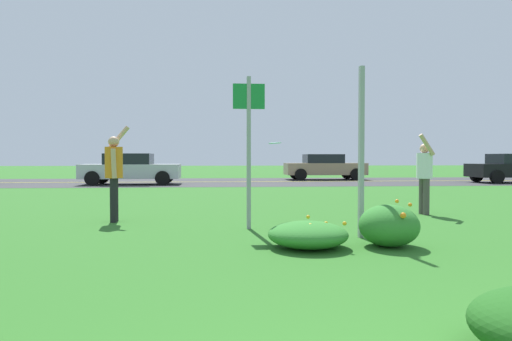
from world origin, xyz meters
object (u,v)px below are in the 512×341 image
at_px(sign_post_near_path, 249,137).
at_px(person_thrower_orange_shirt, 114,170).
at_px(sign_post_by_roadside, 361,152).
at_px(person_catcher_white_shirt, 424,172).
at_px(frisbee_pale_blue, 275,143).
at_px(car_tan_center_right, 324,167).
at_px(car_silver_center_left, 131,169).

distance_m(sign_post_near_path, person_thrower_orange_shirt, 2.86).
relative_size(sign_post_by_roadside, person_catcher_white_shirt, 1.51).
height_order(frisbee_pale_blue, car_tan_center_right, frisbee_pale_blue).
height_order(sign_post_by_roadside, frisbee_pale_blue, sign_post_by_roadside).
xyz_separation_m(sign_post_near_path, car_tan_center_right, (5.54, 17.81, -0.88)).
bearing_deg(frisbee_pale_blue, person_thrower_orange_shirt, -170.06).
bearing_deg(car_tan_center_right, sign_post_near_path, -107.27).
distance_m(sign_post_near_path, car_silver_center_left, 14.72).
bearing_deg(sign_post_by_roadside, sign_post_near_path, 148.10).
bearing_deg(frisbee_pale_blue, car_silver_center_left, 113.22).
bearing_deg(person_thrower_orange_shirt, frisbee_pale_blue, 9.94).
distance_m(person_thrower_orange_shirt, car_silver_center_left, 13.01).
bearing_deg(sign_post_near_path, frisbee_pale_blue, 68.07).
height_order(person_thrower_orange_shirt, frisbee_pale_blue, person_thrower_orange_shirt).
height_order(sign_post_near_path, car_tan_center_right, sign_post_near_path).
xyz_separation_m(person_catcher_white_shirt, car_tan_center_right, (1.53, 16.08, -0.20)).
xyz_separation_m(person_catcher_white_shirt, frisbee_pale_blue, (-3.34, -0.07, 0.63)).
height_order(frisbee_pale_blue, car_silver_center_left, frisbee_pale_blue).
height_order(sign_post_near_path, car_silver_center_left, sign_post_near_path).
bearing_deg(person_catcher_white_shirt, sign_post_by_roadside, -129.67).
distance_m(person_thrower_orange_shirt, car_tan_center_right, 18.58).
bearing_deg(sign_post_near_path, person_catcher_white_shirt, 23.38).
relative_size(sign_post_near_path, person_thrower_orange_shirt, 1.41).
distance_m(person_catcher_white_shirt, car_tan_center_right, 16.15).
height_order(sign_post_near_path, person_catcher_white_shirt, sign_post_near_path).
distance_m(person_thrower_orange_shirt, person_catcher_white_shirt, 6.61).
bearing_deg(frisbee_pale_blue, car_tan_center_right, 73.23).
xyz_separation_m(sign_post_near_path, frisbee_pale_blue, (0.67, 1.67, -0.05)).
height_order(sign_post_near_path, frisbee_pale_blue, sign_post_near_path).
relative_size(person_thrower_orange_shirt, frisbee_pale_blue, 7.03).
bearing_deg(car_silver_center_left, sign_post_near_path, -71.75).
xyz_separation_m(sign_post_near_path, car_silver_center_left, (-4.60, 13.95, -0.88)).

